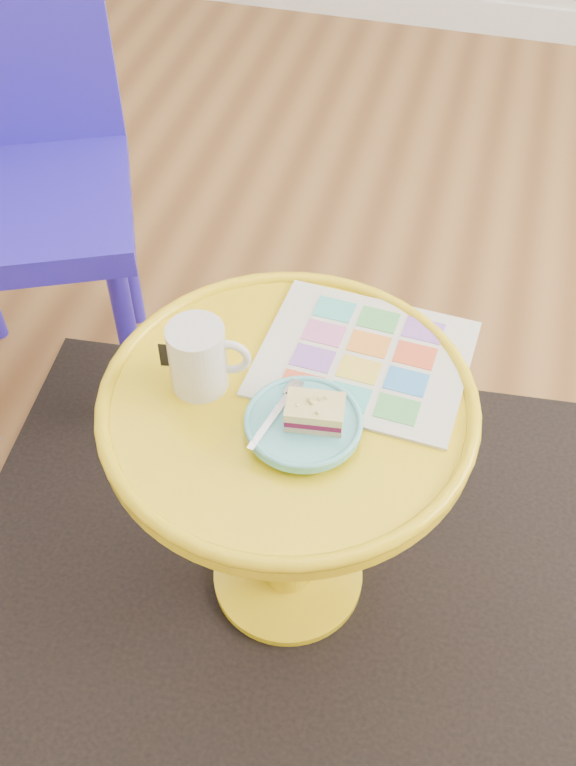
% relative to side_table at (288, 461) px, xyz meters
% --- Properties ---
extents(floor, '(4.00, 4.00, 0.00)m').
position_rel_side_table_xyz_m(floor, '(-0.20, 0.37, -0.39)').
color(floor, brown).
rests_on(floor, ground).
extents(room_walls, '(4.00, 4.00, 4.00)m').
position_rel_side_table_xyz_m(room_walls, '(-1.19, 1.36, -0.33)').
color(room_walls, silver).
rests_on(room_walls, ground).
extents(rug, '(1.40, 1.22, 0.01)m').
position_rel_side_table_xyz_m(rug, '(-0.00, -0.00, -0.38)').
color(rug, black).
rests_on(rug, ground).
extents(side_table, '(0.56, 0.56, 0.54)m').
position_rel_side_table_xyz_m(side_table, '(0.00, 0.00, 0.00)').
color(side_table, yellow).
rests_on(side_table, ground).
extents(chair, '(0.56, 0.57, 0.96)m').
position_rel_side_table_xyz_m(chair, '(-0.67, 0.45, 0.17)').
color(chair, '#281BB2').
rests_on(chair, ground).
extents(newspaper, '(0.33, 0.29, 0.01)m').
position_rel_side_table_xyz_m(newspaper, '(0.09, 0.11, 0.15)').
color(newspaper, silver).
rests_on(newspaper, side_table).
extents(mug, '(0.12, 0.09, 0.11)m').
position_rel_side_table_xyz_m(mug, '(-0.13, 0.00, 0.21)').
color(mug, silver).
rests_on(mug, side_table).
extents(plate, '(0.17, 0.17, 0.02)m').
position_rel_side_table_xyz_m(plate, '(0.04, -0.05, 0.17)').
color(plate, '#5DBFC5').
rests_on(plate, newspaper).
extents(cake_slice, '(0.09, 0.06, 0.04)m').
position_rel_side_table_xyz_m(cake_slice, '(0.05, -0.04, 0.19)').
color(cake_slice, '#D3BC8C').
rests_on(cake_slice, plate).
extents(fork, '(0.05, 0.14, 0.00)m').
position_rel_side_table_xyz_m(fork, '(-0.00, -0.04, 0.18)').
color(fork, silver).
rests_on(fork, plate).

